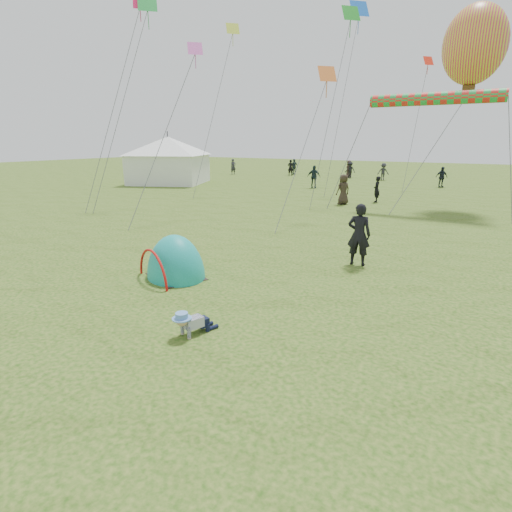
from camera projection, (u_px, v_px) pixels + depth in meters
The scene contains 25 objects.
ground at pixel (210, 328), 8.21m from camera, with size 140.00×140.00×0.00m, color #134209.
crawling_toddler at pixel (191, 322), 7.85m from camera, with size 0.49×0.70×0.53m, color black, non-canonical shape.
popup_tent at pixel (176, 277), 11.26m from camera, with size 1.87×1.54×2.42m, color #0D8F79.
standing_adult at pixel (359, 235), 12.12m from camera, with size 0.69×0.46×1.91m, color black.
event_marquee at pixel (169, 158), 35.26m from camera, with size 6.27×6.27×4.31m, color white, non-canonical shape.
crowd_person_0 at pixel (377, 189), 24.63m from camera, with size 0.58×0.38×1.58m, color black.
crowd_person_2 at pixel (442, 177), 32.45m from camera, with size 0.96×0.40×1.64m, color black.
crowd_person_4 at pixel (349, 169), 40.90m from camera, with size 0.85×0.55×1.74m, color #372924.
crowd_person_6 at pixel (233, 167), 44.86m from camera, with size 0.62×0.41×1.69m, color #2E2C38.
crowd_person_8 at pixel (314, 177), 31.99m from camera, with size 1.04×0.43×1.78m, color #1E2F36.
crowd_person_9 at pixel (383, 172), 38.23m from camera, with size 1.04×0.60×1.61m, color #29292E.
crowd_person_12 at pixel (290, 168), 43.32m from camera, with size 0.61×0.40×1.68m, color black.
crowd_person_14 at pixel (294, 167), 44.74m from camera, with size 1.00×0.42×1.71m, color #2D3C44.
crowd_person_15 at pixel (350, 170), 40.51m from camera, with size 1.04×0.60×1.61m, color black.
crowd_person_16 at pixel (343, 189), 23.76m from camera, with size 0.87×0.57×1.78m, color #30261D.
balloon_kite at pixel (474, 50), 21.10m from camera, with size 3.19×3.19×4.47m, color #D5E316, non-canonical shape.
rainbow_tube_kite at pixel (435, 99), 20.15m from camera, with size 0.64×0.64×6.38m, color red.
diamond_kite_0 at pixel (140, 3), 22.13m from camera, with size 0.73×0.73×0.00m, color #DE0D45.
diamond_kite_1 at pixel (428, 61), 30.57m from camera, with size 0.78×0.78×0.00m, color #FD260F.
diamond_kite_2 at pixel (233, 28), 27.40m from camera, with size 0.89×0.89×0.00m, color #C6D62D.
diamond_kite_3 at pixel (147, 3), 22.00m from camera, with size 1.04×1.04×0.00m, color green.
diamond_kite_4 at pixel (359, 8), 27.73m from camera, with size 1.30×1.30×0.00m, color blue.
diamond_kite_5 at pixel (195, 48), 18.95m from camera, with size 0.70×0.70×0.00m, color #F363CF.
diamond_kite_6 at pixel (327, 74), 18.68m from camera, with size 0.84×0.84×0.00m, color orange.
diamond_kite_9 at pixel (351, 13), 23.15m from camera, with size 1.03×1.03×0.00m, color #15921B.
Camera 1 is at (4.65, -5.92, 3.71)m, focal length 28.00 mm.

